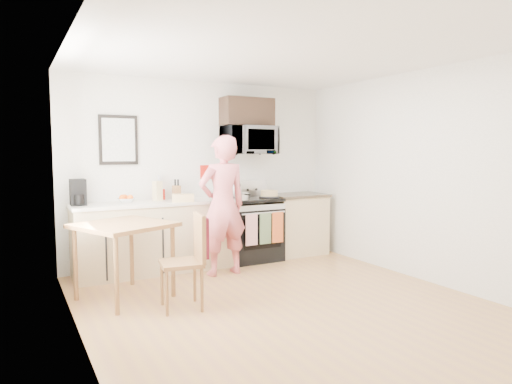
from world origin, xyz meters
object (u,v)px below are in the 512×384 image
microwave (249,140)px  cake (269,194)px  range (252,230)px  person (223,206)px  dining_table (124,232)px  chair (194,247)px

microwave → cake: microwave is taller
range → cake: size_ratio=3.77×
person → cake: 1.05m
dining_table → microwave: bearing=26.3°
range → dining_table: bearing=-156.1°
dining_table → cake: bearing=19.7°
microwave → cake: bearing=-38.2°
range → person: (-0.71, -0.53, 0.47)m
microwave → chair: microwave is taller
microwave → dining_table: 2.51m
person → dining_table: size_ratio=1.79×
dining_table → chair: (0.57, -0.63, -0.11)m
dining_table → chair: 0.85m
microwave → dining_table: size_ratio=0.75×
range → dining_table: range is taller
dining_table → chair: bearing=-47.8°
range → microwave: (-0.00, 0.10, 1.32)m
dining_table → cake: size_ratio=3.28×
cake → microwave: bearing=141.8°
range → dining_table: 2.26m
person → cake: bearing=-157.6°
range → person: size_ratio=0.64×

